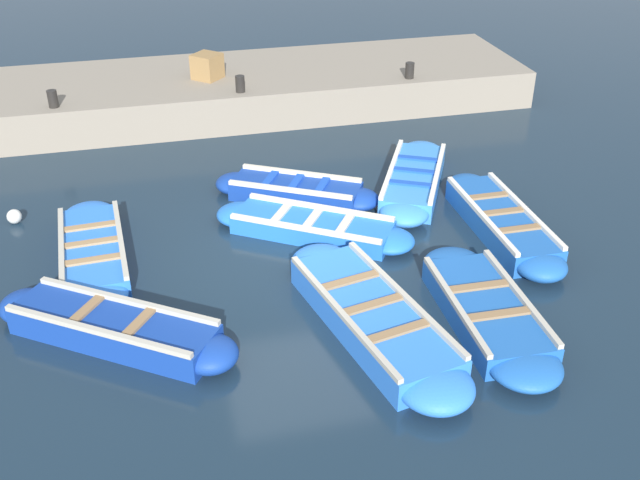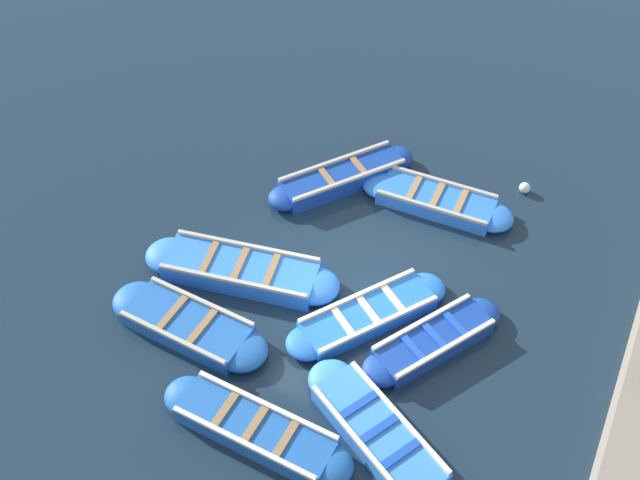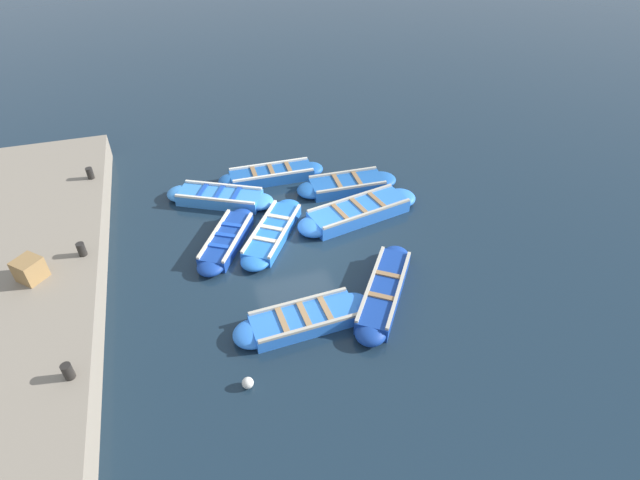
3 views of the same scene
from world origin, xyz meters
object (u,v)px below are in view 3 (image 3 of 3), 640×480
object	(u,v)px
boat_end_of_row	(273,232)
buoy_orange_near	(248,383)
boat_alongside	(227,240)
boat_tucked	(384,291)
bollard_north	(90,173)
boat_mid_row	(347,185)
bollard_mid_south	(68,371)
boat_far_corner	(220,197)
boat_outer_right	(359,212)
wooden_crate	(30,269)
bollard_mid_north	(81,249)
boat_inner_gap	(304,319)
boat_bow_out	(272,175)

from	to	relation	value
boat_end_of_row	buoy_orange_near	distance (m)	5.09
boat_alongside	boat_tucked	bearing A→B (deg)	136.85
boat_tucked	bollard_north	bearing A→B (deg)	-43.38
boat_end_of_row	boat_mid_row	size ratio (longest dim) A/B	0.98
buoy_orange_near	bollard_mid_south	bearing A→B (deg)	-10.39
boat_far_corner	bollard_north	world-z (taller)	bollard_north
boat_outer_right	bollard_north	xyz separation A→B (m)	(7.57, -3.22, 0.82)
bollard_north	wooden_crate	xyz separation A→B (m)	(1.07, 4.38, 0.10)
boat_alongside	bollard_mid_north	size ratio (longest dim) A/B	8.57
boat_tucked	buoy_orange_near	bearing A→B (deg)	23.55
bollard_north	bollard_mid_south	size ratio (longest dim) A/B	1.00
bollard_mid_south	boat_inner_gap	bearing A→B (deg)	-171.56
boat_mid_row	boat_far_corner	xyz separation A→B (m)	(4.09, -0.44, 0.01)
boat_inner_gap	bollard_mid_south	world-z (taller)	bollard_mid_south
boat_inner_gap	bollard_north	world-z (taller)	bollard_north
boat_end_of_row	buoy_orange_near	bearing A→B (deg)	71.51
boat_far_corner	bollard_north	xyz separation A→B (m)	(3.68, -1.19, 0.84)
boat_bow_out	bollard_mid_south	size ratio (longest dim) A/B	10.20
boat_alongside	boat_bow_out	bearing A→B (deg)	-122.83
boat_tucked	bollard_mid_south	distance (m)	7.11
boat_bow_out	buoy_orange_near	distance (m)	8.20
boat_outer_right	boat_tucked	world-z (taller)	boat_outer_right
boat_alongside	boat_far_corner	bearing A→B (deg)	-92.97
boat_inner_gap	boat_tucked	size ratio (longest dim) A/B	1.03
boat_far_corner	bollard_mid_north	distance (m)	4.59
boat_end_of_row	bollard_mid_north	bearing A→B (deg)	4.85
bollard_north	bollard_mid_south	world-z (taller)	same
boat_outer_right	bollard_mid_north	size ratio (longest dim) A/B	11.83
bollard_mid_north	wooden_crate	bearing A→B (deg)	27.97
wooden_crate	bollard_north	bearing A→B (deg)	-103.73
boat_far_corner	boat_alongside	bearing A→B (deg)	87.03
boat_tucked	bollard_north	world-z (taller)	bollard_north
boat_far_corner	buoy_orange_near	size ratio (longest dim) A/B	13.97
buoy_orange_near	boat_far_corner	bearing A→B (deg)	-93.35
boat_alongside	boat_end_of_row	bearing A→B (deg)	179.79
boat_inner_gap	boat_far_corner	distance (m)	5.83
boat_tucked	bollard_north	size ratio (longest dim) A/B	9.59
boat_bow_out	buoy_orange_near	world-z (taller)	boat_bow_out
boat_inner_gap	bollard_north	bearing A→B (deg)	-54.90
boat_end_of_row	boat_far_corner	world-z (taller)	boat_far_corner
boat_alongside	bollard_mid_south	world-z (taller)	bollard_mid_south
boat_inner_gap	boat_bow_out	xyz separation A→B (m)	(-0.68, -6.57, 0.02)
boat_inner_gap	bollard_mid_north	distance (m)	5.82
boat_far_corner	boat_end_of_row	bearing A→B (deg)	118.61
bollard_mid_south	boat_tucked	bearing A→B (deg)	-171.67
bollard_mid_north	bollard_mid_south	bearing A→B (deg)	90.00
boat_bow_out	buoy_orange_near	xyz separation A→B (m)	(2.27, 7.88, -0.06)
boat_outer_right	buoy_orange_near	distance (m)	6.60
boat_tucked	bollard_mid_south	world-z (taller)	bollard_mid_south
boat_inner_gap	boat_far_corner	size ratio (longest dim) A/B	0.99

